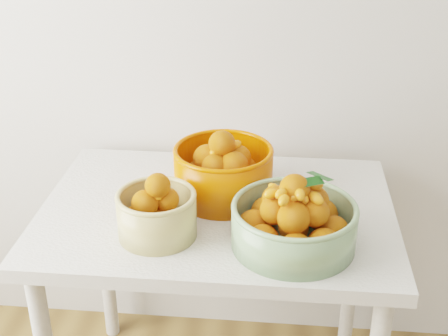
{
  "coord_description": "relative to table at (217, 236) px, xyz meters",
  "views": [
    {
      "loc": [
        -0.19,
        0.08,
        1.65
      ],
      "look_at": [
        -0.33,
        1.51,
        0.92
      ],
      "focal_mm": 50.0,
      "sensor_mm": 36.0,
      "label": 1
    }
  ],
  "objects": [
    {
      "name": "table",
      "position": [
        0.0,
        0.0,
        0.0
      ],
      "size": [
        1.0,
        0.7,
        0.75
      ],
      "color": "silver",
      "rests_on": "ground"
    },
    {
      "name": "bowl_cream",
      "position": [
        -0.14,
        -0.16,
        0.16
      ],
      "size": [
        0.24,
        0.24,
        0.18
      ],
      "rotation": [
        0.0,
        0.0,
        -0.15
      ],
      "color": "tan",
      "rests_on": "table"
    },
    {
      "name": "bowl_green",
      "position": [
        0.21,
        -0.17,
        0.17
      ],
      "size": [
        0.36,
        0.36,
        0.21
      ],
      "rotation": [
        0.0,
        0.0,
        -0.14
      ],
      "color": "gray",
      "rests_on": "table"
    },
    {
      "name": "bowl_orange",
      "position": [
        0.01,
        0.07,
        0.18
      ],
      "size": [
        0.35,
        0.35,
        0.21
      ],
      "rotation": [
        0.0,
        0.0,
        -0.25
      ],
      "color": "#DD4A03",
      "rests_on": "table"
    }
  ]
}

